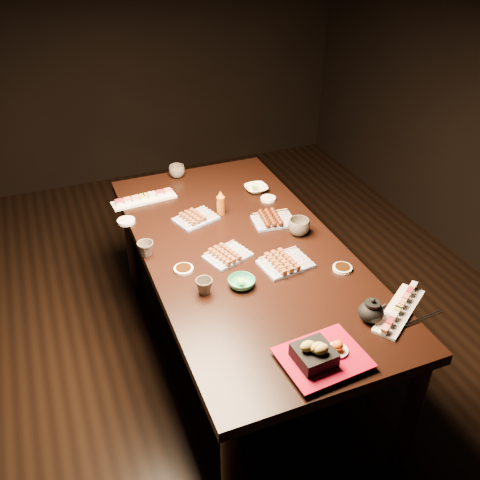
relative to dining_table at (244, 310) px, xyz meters
The scene contains 23 objects.
ground 0.44m from the dining_table, 167.20° to the right, with size 5.00×5.00×0.00m, color black.
dining_table is the anchor object (origin of this frame).
sushi_platter_near 0.85m from the dining_table, 57.27° to the right, with size 0.34×0.09×0.04m, color white, non-canonical shape.
sushi_platter_far 0.81m from the dining_table, 117.72° to the left, with size 0.34×0.10×0.04m, color white, non-canonical shape.
yakitori_plate_center 0.41m from the dining_table, 160.89° to the right, with size 0.19×0.14×0.05m, color #828EB6, non-canonical shape.
yakitori_plate_right 0.46m from the dining_table, 56.28° to the right, with size 0.22×0.16×0.06m, color #828EB6, non-canonical shape.
yakitori_plate_left 0.53m from the dining_table, 111.24° to the left, with size 0.20×0.15×0.05m, color #828EB6, non-canonical shape.
tsukune_plate 0.49m from the dining_table, 35.96° to the left, with size 0.20×0.15×0.05m, color #828EB6, non-canonical shape.
edamame_bowl_green 0.48m from the dining_table, 114.28° to the right, with size 0.12×0.12×0.04m, color #2E8D65.
edamame_bowl_cream 0.69m from the dining_table, 61.15° to the left, with size 0.12×0.12×0.03m, color #F2E5C6.
tempura_tray 0.87m from the dining_table, 90.41° to the right, with size 0.30×0.24×0.11m, color black, non-canonical shape.
teacup_near_left 0.54m from the dining_table, 139.32° to the right, with size 0.07×0.07×0.07m, color #4E463C.
teacup_mid_right 0.51m from the dining_table, ahead, with size 0.10×0.10×0.08m, color #4E463C.
teacup_far_left 0.61m from the dining_table, 164.46° to the left, with size 0.07×0.07×0.07m, color #4E463C.
teacup_far_right 0.93m from the dining_table, 95.72° to the left, with size 0.09×0.09×0.07m, color #4E463C.
teapot 0.81m from the dining_table, 66.37° to the right, with size 0.12×0.12×0.10m, color black, non-canonical shape.
condiment_bottle 0.56m from the dining_table, 88.19° to the left, with size 0.04×0.04×0.13m, color brown.
sauce_dish_west 0.49m from the dining_table, 169.66° to the right, with size 0.09×0.09×0.02m, color white.
sauce_dish_east 0.62m from the dining_table, 52.34° to the left, with size 0.08×0.08×0.01m, color white.
sauce_dish_se 0.60m from the dining_table, 41.94° to the right, with size 0.08×0.08×0.01m, color white.
sauce_dish_nw 0.74m from the dining_table, 136.49° to the left, with size 0.09×0.09×0.02m, color white.
chopsticks_near 0.85m from the dining_table, 89.26° to the right, with size 0.24×0.02×0.01m, color black, non-canonical shape.
chopsticks_se 0.92m from the dining_table, 56.69° to the right, with size 0.20×0.02×0.01m, color black, non-canonical shape.
Camera 1 is at (-0.56, -1.84, 2.16)m, focal length 40.00 mm.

